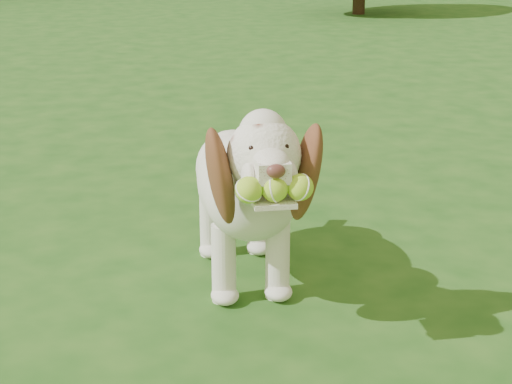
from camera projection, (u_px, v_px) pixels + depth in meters
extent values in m
plane|color=#1A4814|center=(239.00, 277.00, 2.97)|extent=(80.00, 80.00, 0.00)
ellipsoid|color=silver|center=(241.00, 183.00, 2.89)|extent=(0.31, 0.59, 0.31)
ellipsoid|color=silver|center=(252.00, 194.00, 2.68)|extent=(0.30, 0.30, 0.30)
ellipsoid|color=silver|center=(233.00, 167.00, 3.09)|extent=(0.28, 0.28, 0.27)
cylinder|color=silver|center=(257.00, 181.00, 2.54)|extent=(0.16, 0.24, 0.24)
sphere|color=silver|center=(264.00, 155.00, 2.40)|extent=(0.22, 0.22, 0.21)
sphere|color=silver|center=(263.00, 133.00, 2.40)|extent=(0.14, 0.14, 0.14)
cube|color=silver|center=(271.00, 169.00, 2.29)|extent=(0.09, 0.12, 0.06)
ellipsoid|color=#592D28|center=(276.00, 171.00, 2.22)|extent=(0.05, 0.03, 0.04)
cube|color=silver|center=(272.00, 200.00, 2.30)|extent=(0.12, 0.13, 0.01)
ellipsoid|color=brown|center=(220.00, 177.00, 2.41)|extent=(0.12, 0.20, 0.33)
ellipsoid|color=brown|center=(306.00, 173.00, 2.45)|extent=(0.12, 0.20, 0.33)
cylinder|color=silver|center=(229.00, 149.00, 3.19)|extent=(0.06, 0.15, 0.12)
cylinder|color=silver|center=(224.00, 263.00, 2.76)|extent=(0.08, 0.08, 0.26)
cylinder|color=silver|center=(278.00, 260.00, 2.78)|extent=(0.08, 0.08, 0.26)
cylinder|color=silver|center=(211.00, 221.00, 3.12)|extent=(0.08, 0.08, 0.26)
cylinder|color=silver|center=(258.00, 218.00, 3.15)|extent=(0.08, 0.08, 0.26)
sphere|color=#A3DD37|center=(249.00, 190.00, 2.25)|extent=(0.07, 0.07, 0.07)
sphere|color=#A3DD37|center=(275.00, 189.00, 2.26)|extent=(0.07, 0.07, 0.07)
sphere|color=#A3DD37|center=(300.00, 187.00, 2.27)|extent=(0.07, 0.07, 0.07)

